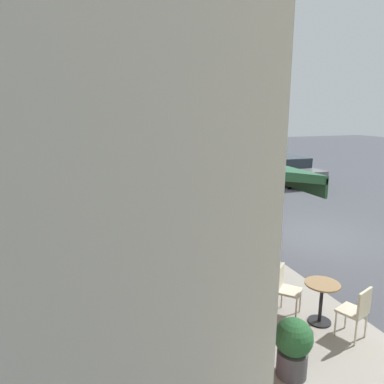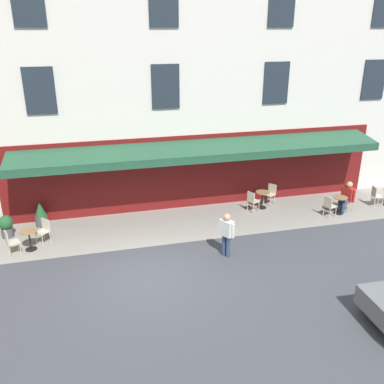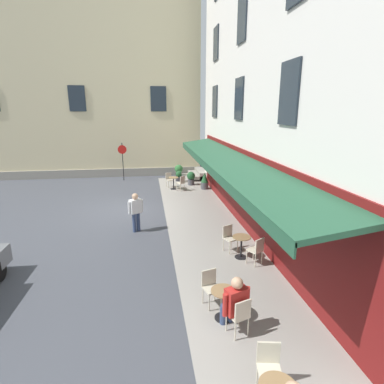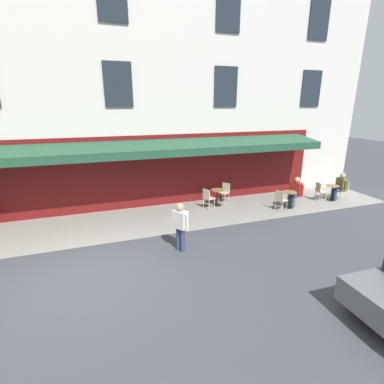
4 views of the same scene
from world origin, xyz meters
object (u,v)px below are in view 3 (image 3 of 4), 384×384
at_px(cafe_table_mid_terrace, 224,300).
at_px(potted_plant_mid_terrace, 191,178).
at_px(no_parking_sign, 122,155).
at_px(potted_plant_by_steps, 205,181).
at_px(cafe_chair_cream_kerbside, 169,179).
at_px(cafe_chair_cream_corner_right, 269,364).
at_px(potted_plant_entrance_left, 179,176).
at_px(seated_patron_in_red, 234,302).
at_px(potted_plant_under_sign, 179,170).
at_px(cafe_chair_cream_facing_street, 240,314).
at_px(cafe_chair_cream_under_awning, 181,182).
at_px(cafe_chair_cream_corner_left, 211,284).
at_px(cafe_chair_cream_by_window, 229,236).
at_px(cafe_chair_cream_back_row, 257,249).
at_px(cafe_table_near_entrance, 241,244).
at_px(walking_pedestrian_in_white, 136,209).
at_px(cafe_table_streetside, 174,181).

distance_m(cafe_table_mid_terrace, potted_plant_mid_terrace, 13.33).
height_order(no_parking_sign, potted_plant_by_steps, no_parking_sign).
xyz_separation_m(cafe_chair_cream_kerbside, cafe_chair_cream_corner_right, (-14.89, -0.62, 0.00)).
bearing_deg(potted_plant_entrance_left, seated_patron_in_red, 178.75).
relative_size(cafe_table_mid_terrace, potted_plant_under_sign, 0.82).
height_order(cafe_chair_cream_facing_street, cafe_chair_cream_under_awning, same).
xyz_separation_m(cafe_chair_cream_corner_left, seated_patron_in_red, (-1.00, -0.32, 0.16)).
height_order(cafe_chair_cream_by_window, cafe_chair_cream_facing_street, same).
xyz_separation_m(cafe_chair_cream_corner_left, cafe_chair_cream_under_awning, (11.26, -0.52, 0.00)).
relative_size(cafe_chair_cream_back_row, potted_plant_mid_terrace, 1.05).
height_order(cafe_chair_cream_under_awning, no_parking_sign, no_parking_sign).
relative_size(cafe_table_near_entrance, cafe_chair_cream_kerbside, 0.82).
bearing_deg(cafe_table_near_entrance, cafe_chair_cream_back_row, -147.80).
bearing_deg(cafe_chair_cream_kerbside, walking_pedestrian_in_white, 165.53).
distance_m(cafe_table_near_entrance, walking_pedestrian_in_white, 4.51).
distance_m(cafe_chair_cream_under_awning, potted_plant_under_sign, 3.88).
bearing_deg(cafe_chair_cream_kerbside, potted_plant_under_sign, -17.77).
distance_m(cafe_table_mid_terrace, potted_plant_entrance_left, 14.58).
xyz_separation_m(seated_patron_in_red, potted_plant_under_sign, (16.13, -0.45, -0.19)).
bearing_deg(cafe_chair_cream_facing_street, cafe_chair_cream_kerbside, 2.21).
distance_m(walking_pedestrian_in_white, potted_plant_by_steps, 7.53).
height_order(seated_patron_in_red, walking_pedestrian_in_white, walking_pedestrian_in_white).
bearing_deg(no_parking_sign, cafe_chair_cream_under_awning, -133.05).
bearing_deg(cafe_chair_cream_back_row, walking_pedestrian_in_white, 48.88).
relative_size(cafe_chair_cream_back_row, cafe_chair_cream_corner_right, 1.00).
height_order(cafe_chair_cream_corner_left, potted_plant_mid_terrace, cafe_chair_cream_corner_left).
bearing_deg(cafe_chair_cream_under_awning, walking_pedestrian_in_white, 157.75).
relative_size(potted_plant_by_steps, potted_plant_mid_terrace, 1.18).
xyz_separation_m(cafe_table_mid_terrace, cafe_chair_cream_facing_street, (-0.60, -0.21, 0.06)).
xyz_separation_m(cafe_chair_cream_by_window, cafe_chair_cream_under_awning, (8.37, 0.73, 0.00)).
height_order(cafe_chair_cream_back_row, seated_patron_in_red, seated_patron_in_red).
distance_m(cafe_table_streetside, no_parking_sign, 4.56).
bearing_deg(potted_plant_by_steps, potted_plant_under_sign, 18.78).
bearing_deg(seated_patron_in_red, no_parking_sign, 12.41).
bearing_deg(cafe_table_streetside, walking_pedestrian_in_white, 162.51).
bearing_deg(no_parking_sign, cafe_chair_cream_back_row, -158.87).
height_order(cafe_table_near_entrance, no_parking_sign, no_parking_sign).
relative_size(cafe_table_near_entrance, potted_plant_mid_terrace, 0.86).
xyz_separation_m(cafe_table_mid_terrace, walking_pedestrian_in_white, (5.74, 2.17, 0.44)).
distance_m(cafe_table_near_entrance, cafe_chair_cream_by_window, 0.63).
relative_size(cafe_table_near_entrance, walking_pedestrian_in_white, 0.47).
bearing_deg(potted_plant_under_sign, cafe_chair_cream_under_awning, 176.33).
relative_size(cafe_chair_cream_by_window, cafe_chair_cream_under_awning, 1.00).
bearing_deg(cafe_table_streetside, cafe_chair_cream_facing_street, -178.68).
distance_m(cafe_table_mid_terrace, cafe_chair_cream_kerbside, 12.92).
height_order(cafe_chair_cream_kerbside, no_parking_sign, no_parking_sign).
bearing_deg(cafe_table_near_entrance, cafe_chair_cream_corner_right, 168.17).
height_order(cafe_chair_cream_facing_street, seated_patron_in_red, seated_patron_in_red).
xyz_separation_m(cafe_chair_cream_under_awning, walking_pedestrian_in_white, (-6.13, 2.51, 0.38)).
relative_size(potted_plant_by_steps, potted_plant_under_sign, 1.12).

